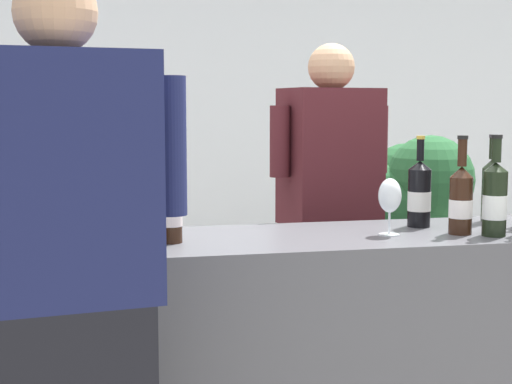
% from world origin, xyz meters
% --- Properties ---
extents(wall_back, '(8.00, 0.10, 2.80)m').
position_xyz_m(wall_back, '(0.00, 2.60, 1.40)').
color(wall_back, silver).
rests_on(wall_back, ground_plane).
extents(counter, '(2.35, 0.54, 0.92)m').
position_xyz_m(counter, '(0.00, 0.00, 0.46)').
color(counter, '#4C4C51').
rests_on(counter, ground_plane).
extents(wine_bottle_0, '(0.08, 0.08, 0.32)m').
position_xyz_m(wine_bottle_0, '(0.49, 0.09, 1.04)').
color(wine_bottle_0, black).
rests_on(wine_bottle_0, counter).
extents(wine_bottle_1, '(0.08, 0.08, 0.34)m').
position_xyz_m(wine_bottle_1, '(0.66, -0.14, 1.05)').
color(wine_bottle_1, black).
rests_on(wine_bottle_1, counter).
extents(wine_bottle_3, '(0.07, 0.07, 0.33)m').
position_xyz_m(wine_bottle_3, '(-0.49, -0.13, 1.04)').
color(wine_bottle_3, black).
rests_on(wine_bottle_3, counter).
extents(wine_bottle_4, '(0.07, 0.07, 0.33)m').
position_xyz_m(wine_bottle_4, '(-0.77, 0.13, 1.04)').
color(wine_bottle_4, black).
rests_on(wine_bottle_4, counter).
extents(wine_bottle_7, '(0.07, 0.07, 0.33)m').
position_xyz_m(wine_bottle_7, '(0.81, 0.15, 1.05)').
color(wine_bottle_7, black).
rests_on(wine_bottle_7, counter).
extents(wine_bottle_8, '(0.07, 0.07, 0.34)m').
position_xyz_m(wine_bottle_8, '(-0.53, 0.10, 1.05)').
color(wine_bottle_8, black).
rests_on(wine_bottle_8, counter).
extents(wine_bottle_10, '(0.07, 0.07, 0.30)m').
position_xyz_m(wine_bottle_10, '(-0.40, -0.04, 1.03)').
color(wine_bottle_10, black).
rests_on(wine_bottle_10, counter).
extents(wine_bottle_11, '(0.08, 0.08, 0.33)m').
position_xyz_m(wine_bottle_11, '(0.56, -0.08, 1.04)').
color(wine_bottle_11, black).
rests_on(wine_bottle_11, counter).
extents(wine_glass, '(0.08, 0.08, 0.19)m').
position_xyz_m(wine_glass, '(0.32, -0.05, 1.05)').
color(wine_glass, silver).
rests_on(wine_glass, counter).
extents(ice_bucket, '(0.20, 0.20, 0.21)m').
position_xyz_m(ice_bucket, '(-0.71, -0.09, 1.03)').
color(ice_bucket, silver).
rests_on(ice_bucket, counter).
extents(person_server, '(0.54, 0.32, 1.60)m').
position_xyz_m(person_server, '(0.32, 0.57, 0.78)').
color(person_server, black).
rests_on(person_server, ground_plane).
extents(person_guest, '(0.60, 0.30, 1.66)m').
position_xyz_m(person_guest, '(-0.71, -0.57, 0.81)').
color(person_guest, black).
rests_on(person_guest, ground_plane).
extents(potted_shrub, '(0.55, 0.55, 1.22)m').
position_xyz_m(potted_shrub, '(0.85, 0.99, 0.85)').
color(potted_shrub, brown).
rests_on(potted_shrub, ground_plane).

